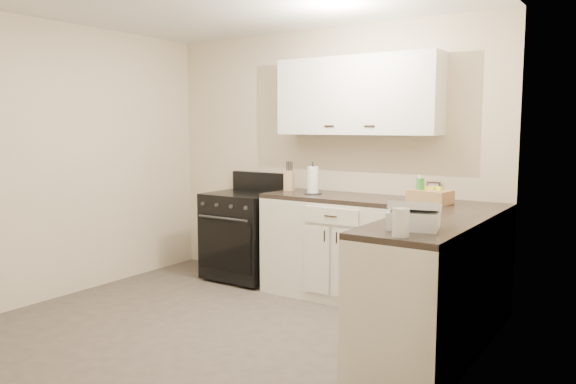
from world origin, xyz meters
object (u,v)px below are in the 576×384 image
Objects in this scene: stove at (244,235)px; wicker_basket at (430,197)px; knife_block at (289,181)px; countertop_grill at (414,220)px; paper_towel at (313,180)px.

wicker_basket reaches higher than stove.
stove is at bearing 179.23° from wicker_basket.
stove is 4.47× the size of knife_block.
paper_towel is at bearing 126.50° from countertop_grill.
wicker_basket is 1.20m from countertop_grill.
paper_towel is (0.34, -0.11, 0.03)m from knife_block.
stove is at bearing -176.57° from knife_block.
knife_block is 0.36m from paper_towel.
paper_towel reaches higher than countertop_grill.
countertop_grill is (2.26, -1.19, 0.53)m from stove.
wicker_basket is (1.13, -0.03, -0.07)m from paper_towel.
paper_towel is at bearing -0.06° from stove.
paper_towel reaches higher than stove.
knife_block is 0.65× the size of countertop_grill.
knife_block is 2.21m from countertop_grill.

